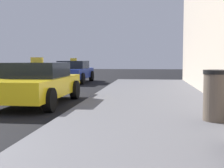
# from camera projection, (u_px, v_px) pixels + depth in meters

# --- Properties ---
(trash_bin) EXTENTS (0.58, 0.58, 1.01)m
(trash_bin) POSITION_uv_depth(u_px,v_px,m) (218.00, 95.00, 6.19)
(trash_bin) COLOR brown
(trash_bin) RESTS_ON sidewalk
(car_yellow) EXTENTS (2.03, 4.24, 1.43)m
(car_yellow) POSITION_uv_depth(u_px,v_px,m) (36.00, 83.00, 9.53)
(car_yellow) COLOR yellow
(car_yellow) RESTS_ON ground_plane
(car_blue) EXTENTS (1.94, 4.21, 1.43)m
(car_blue) POSITION_uv_depth(u_px,v_px,m) (73.00, 71.00, 18.36)
(car_blue) COLOR #233899
(car_blue) RESTS_ON ground_plane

